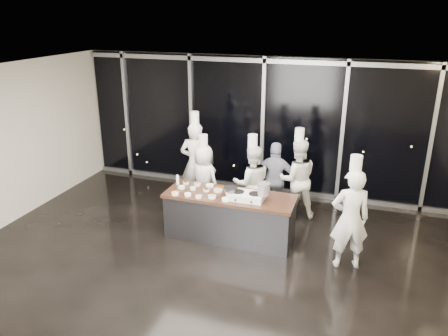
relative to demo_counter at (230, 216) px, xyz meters
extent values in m
plane|color=black|center=(0.00, -0.90, -0.45)|extent=(9.00, 9.00, 0.00)
cube|color=beige|center=(0.00, 2.60, 1.15)|extent=(9.00, 0.02, 3.20)
cube|color=beige|center=(0.00, -4.40, 1.15)|extent=(9.00, 0.02, 3.20)
cube|color=white|center=(0.00, -0.90, 2.75)|extent=(9.00, 7.00, 0.02)
cube|color=black|center=(0.00, 2.54, 1.15)|extent=(8.90, 0.04, 3.18)
cube|color=gray|center=(0.00, 2.49, 2.65)|extent=(8.90, 0.08, 0.10)
cube|color=gray|center=(0.00, 2.49, -0.40)|extent=(8.90, 0.08, 0.10)
cube|color=gray|center=(-3.60, 2.49, 1.15)|extent=(0.08, 0.08, 3.20)
cube|color=gray|center=(-1.80, 2.49, 1.15)|extent=(0.08, 0.08, 3.20)
cube|color=gray|center=(0.00, 2.49, 1.15)|extent=(0.08, 0.08, 3.20)
cube|color=gray|center=(1.80, 2.49, 1.15)|extent=(0.08, 0.08, 3.20)
cube|color=gray|center=(3.60, 2.49, 1.15)|extent=(0.08, 0.08, 3.20)
cube|color=#3C3C42|center=(0.00, 0.00, -0.03)|extent=(2.40, 0.80, 0.84)
cube|color=#3C2119|center=(0.00, 0.00, 0.42)|extent=(2.46, 0.86, 0.06)
cube|color=white|center=(0.35, -0.09, 0.51)|extent=(0.64, 0.40, 0.12)
cylinder|color=black|center=(0.19, -0.09, 0.58)|extent=(0.22, 0.22, 0.02)
cylinder|color=black|center=(0.51, -0.09, 0.58)|extent=(0.22, 0.22, 0.02)
cylinder|color=black|center=(0.20, -0.30, 0.50)|extent=(0.04, 0.02, 0.04)
cylinder|color=black|center=(0.50, -0.30, 0.50)|extent=(0.04, 0.02, 0.04)
cylinder|color=slate|center=(0.04, -0.09, 0.61)|extent=(0.26, 0.26, 0.04)
cube|color=#4C2B14|center=(-0.18, -0.09, 0.62)|extent=(0.19, 0.03, 0.02)
cylinder|color=#ACACAE|center=(0.67, -0.09, 0.70)|extent=(0.22, 0.22, 0.22)
cylinder|color=white|center=(-0.98, -0.31, 0.47)|extent=(0.13, 0.13, 0.04)
cylinder|color=yellow|center=(-0.98, -0.31, 0.49)|extent=(0.11, 0.11, 0.01)
cylinder|color=white|center=(-0.98, 0.00, 0.47)|extent=(0.13, 0.13, 0.04)
cylinder|color=#F1E8AA|center=(-0.98, 0.00, 0.49)|extent=(0.11, 0.11, 0.01)
cylinder|color=white|center=(-0.99, 0.24, 0.47)|extent=(0.12, 0.12, 0.04)
cylinder|color=black|center=(-0.99, 0.24, 0.49)|extent=(0.09, 0.09, 0.01)
cylinder|color=white|center=(-0.73, -0.29, 0.47)|extent=(0.13, 0.13, 0.04)
cylinder|color=white|center=(-0.73, -0.29, 0.49)|extent=(0.11, 0.11, 0.01)
cylinder|color=white|center=(-0.75, 0.02, 0.47)|extent=(0.11, 0.11, 0.04)
cylinder|color=#E0B870|center=(-0.75, 0.02, 0.49)|extent=(0.09, 0.09, 0.01)
cylinder|color=white|center=(-0.75, 0.24, 0.47)|extent=(0.13, 0.13, 0.04)
cylinder|color=#926149|center=(-0.75, 0.24, 0.49)|extent=(0.11, 0.11, 0.01)
cylinder|color=white|center=(-0.50, -0.31, 0.47)|extent=(0.12, 0.12, 0.04)
cylinder|color=tan|center=(-0.50, -0.31, 0.49)|extent=(0.10, 0.10, 0.01)
cylinder|color=white|center=(-0.48, 0.03, 0.47)|extent=(0.12, 0.12, 0.04)
cylinder|color=black|center=(-0.48, 0.03, 0.49)|extent=(0.10, 0.10, 0.01)
cylinder|color=white|center=(-0.49, 0.25, 0.47)|extent=(0.16, 0.16, 0.04)
cylinder|color=silver|center=(-0.49, 0.25, 0.49)|extent=(0.13, 0.13, 0.01)
cylinder|color=white|center=(-0.27, -0.24, 0.47)|extent=(0.15, 0.15, 0.04)
cylinder|color=#B39647|center=(-0.27, -0.24, 0.49)|extent=(0.12, 0.12, 0.01)
cylinder|color=white|center=(-0.26, 0.08, 0.47)|extent=(0.16, 0.16, 0.04)
cylinder|color=tan|center=(-0.26, 0.08, 0.49)|extent=(0.14, 0.14, 0.01)
cylinder|color=white|center=(0.02, -0.27, 0.47)|extent=(0.16, 0.16, 0.04)
cylinder|color=#FCF9C9|center=(0.02, -0.27, 0.49)|extent=(0.13, 0.13, 0.01)
cylinder|color=white|center=(-0.02, 0.06, 0.47)|extent=(0.17, 0.17, 0.04)
cylinder|color=brown|center=(-0.02, 0.06, 0.49)|extent=(0.14, 0.14, 0.01)
cylinder|color=white|center=(0.24, -0.19, 0.47)|extent=(0.14, 0.14, 0.04)
cylinder|color=#EEA14F|center=(0.24, -0.19, 0.49)|extent=(0.12, 0.12, 0.01)
cylinder|color=white|center=(-1.14, 0.16, 0.53)|extent=(0.06, 0.06, 0.17)
cone|color=white|center=(-1.14, 0.16, 0.64)|extent=(0.05, 0.05, 0.06)
imported|color=silver|center=(-1.21, 1.28, 0.49)|extent=(0.73, 0.52, 1.89)
cylinder|color=white|center=(-1.21, 1.28, 1.54)|extent=(0.21, 0.21, 0.26)
imported|color=silver|center=(-0.88, 0.92, 0.30)|extent=(0.86, 0.70, 1.51)
cylinder|color=white|center=(-0.88, 0.92, 1.16)|extent=(0.24, 0.24, 0.26)
imported|color=silver|center=(0.18, 0.91, 0.35)|extent=(0.97, 0.88, 1.61)
cylinder|color=white|center=(0.18, 0.91, 1.26)|extent=(0.25, 0.25, 0.26)
imported|color=#161E3E|center=(0.60, 1.24, 0.36)|extent=(0.98, 0.46, 1.62)
imported|color=silver|center=(1.04, 1.33, 0.40)|extent=(1.01, 0.91, 1.71)
cylinder|color=white|center=(1.04, 1.33, 1.36)|extent=(0.25, 0.25, 0.26)
imported|color=silver|center=(2.20, -0.29, 0.43)|extent=(0.75, 0.60, 1.77)
cylinder|color=white|center=(2.20, -0.29, 1.42)|extent=(0.24, 0.24, 0.26)
camera|label=1|loc=(2.30, -7.15, 3.73)|focal=35.00mm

